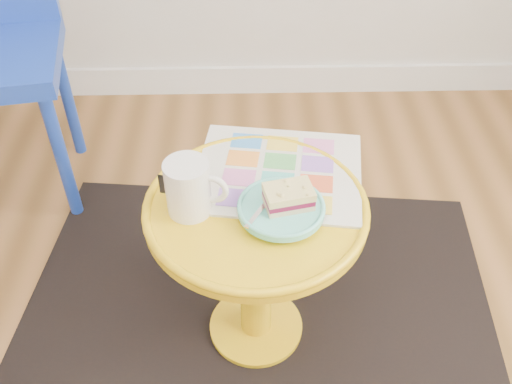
{
  "coord_description": "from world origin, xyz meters",
  "views": [
    {
      "loc": [
        0.58,
        -0.1,
        1.33
      ],
      "look_at": [
        0.6,
        0.8,
        0.51
      ],
      "focal_mm": 40.0,
      "sensor_mm": 36.0,
      "label": 1
    }
  ],
  "objects_px": {
    "mug": "(189,187)",
    "plate": "(281,209)",
    "side_table": "(256,246)",
    "newspaper": "(279,172)"
  },
  "relations": [
    {
      "from": "mug",
      "to": "plate",
      "type": "height_order",
      "value": "mug"
    },
    {
      "from": "mug",
      "to": "plate",
      "type": "relative_size",
      "value": 0.73
    },
    {
      "from": "side_table",
      "to": "newspaper",
      "type": "bearing_deg",
      "value": 62.99
    },
    {
      "from": "side_table",
      "to": "mug",
      "type": "height_order",
      "value": "mug"
    },
    {
      "from": "side_table",
      "to": "mug",
      "type": "distance_m",
      "value": 0.24
    },
    {
      "from": "newspaper",
      "to": "mug",
      "type": "xyz_separation_m",
      "value": [
        -0.2,
        -0.12,
        0.06
      ]
    },
    {
      "from": "plate",
      "to": "mug",
      "type": "bearing_deg",
      "value": 173.36
    },
    {
      "from": "side_table",
      "to": "mug",
      "type": "xyz_separation_m",
      "value": [
        -0.14,
        -0.01,
        0.2
      ]
    },
    {
      "from": "side_table",
      "to": "plate",
      "type": "height_order",
      "value": "plate"
    },
    {
      "from": "side_table",
      "to": "plate",
      "type": "relative_size",
      "value": 2.65
    }
  ]
}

